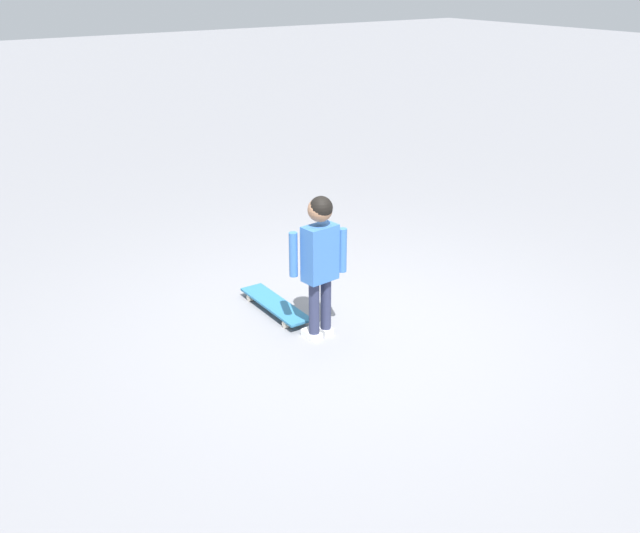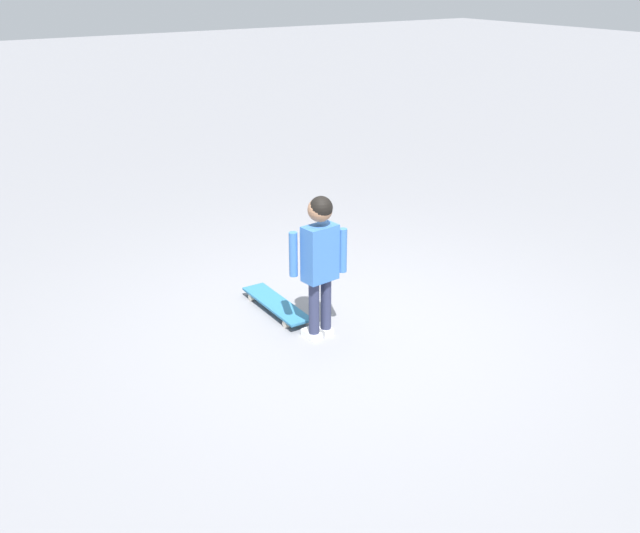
% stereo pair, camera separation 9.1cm
% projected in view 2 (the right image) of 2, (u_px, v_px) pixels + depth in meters
% --- Properties ---
extents(ground_plane, '(50.00, 50.00, 0.00)m').
position_uv_depth(ground_plane, '(344.00, 331.00, 5.23)').
color(ground_plane, gray).
extents(child_person, '(0.39, 0.21, 1.06)m').
position_uv_depth(child_person, '(320.00, 252.00, 4.91)').
color(child_person, '#2D3351').
rests_on(child_person, ground).
extents(skateboard, '(0.20, 0.79, 0.07)m').
position_uv_depth(skateboard, '(276.00, 304.00, 5.52)').
color(skateboard, teal).
rests_on(skateboard, ground).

